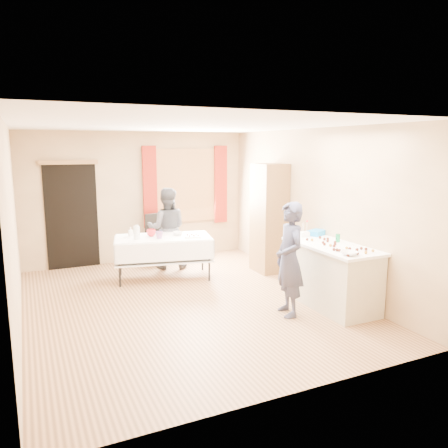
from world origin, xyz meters
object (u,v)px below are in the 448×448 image
woman (167,228)px  girl (289,259)px  chair (159,248)px  cabinet (269,218)px  counter (331,275)px  party_table (163,254)px

woman → girl: bearing=126.1°
chair → girl: girl is taller
woman → cabinet: bearing=170.3°
cabinet → woman: cabinet is taller
counter → girl: (-0.76, -0.05, 0.34)m
cabinet → chair: 2.33m
cabinet → girl: 2.18m
party_table → girl: bearing=-53.6°
counter → girl: girl is taller
woman → party_table: bearing=87.5°
cabinet → counter: cabinet is taller
cabinet → party_table: (-1.92, 0.38, -0.56)m
cabinet → woman: (-1.66, 0.99, -0.23)m
chair → woman: 0.65m
cabinet → woman: size_ratio=1.30×
girl → woman: 3.09m
cabinet → girl: bearing=-113.2°
cabinet → chair: size_ratio=2.04×
counter → woman: size_ratio=1.00×
chair → woman: bearing=-95.4°
party_table → chair: 1.07m
party_table → cabinet: bearing=1.1°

